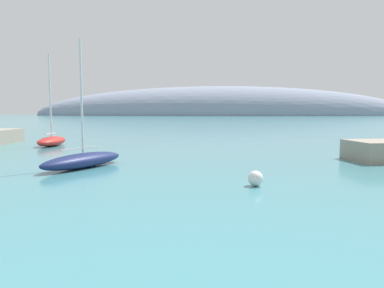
# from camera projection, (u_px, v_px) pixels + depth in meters

# --- Properties ---
(distant_ridge) EXTENTS (263.79, 51.27, 40.68)m
(distant_ridge) POSITION_uv_depth(u_px,v_px,m) (222.00, 115.00, 255.50)
(distant_ridge) COLOR gray
(distant_ridge) RESTS_ON ground
(sailboat_red_near_shore) EXTENTS (2.19, 5.53, 10.02)m
(sailboat_red_near_shore) POSITION_uv_depth(u_px,v_px,m) (52.00, 140.00, 40.20)
(sailboat_red_near_shore) COLOR red
(sailboat_red_near_shore) RESTS_ON water
(sailboat_navy_outer_mooring) EXTENTS (4.85, 7.03, 8.69)m
(sailboat_navy_outer_mooring) POSITION_uv_depth(u_px,v_px,m) (83.00, 160.00, 24.99)
(sailboat_navy_outer_mooring) COLOR navy
(sailboat_navy_outer_mooring) RESTS_ON water
(mooring_buoy_white) EXTENTS (0.80, 0.80, 0.80)m
(mooring_buoy_white) POSITION_uv_depth(u_px,v_px,m) (255.00, 178.00, 19.01)
(mooring_buoy_white) COLOR silver
(mooring_buoy_white) RESTS_ON water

